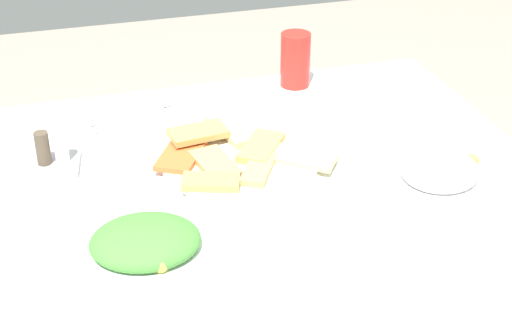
% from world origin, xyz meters
% --- Properties ---
extents(dining_table, '(1.02, 0.90, 0.75)m').
position_xyz_m(dining_table, '(0.00, 0.00, 0.67)').
color(dining_table, white).
rests_on(dining_table, ground_plane).
extents(pide_platter, '(0.34, 0.32, 0.04)m').
position_xyz_m(pide_platter, '(0.03, -0.08, 0.76)').
color(pide_platter, white).
rests_on(pide_platter, dining_table).
extents(salad_plate_greens, '(0.24, 0.24, 0.05)m').
position_xyz_m(salad_plate_greens, '(0.24, 0.15, 0.77)').
color(salad_plate_greens, white).
rests_on(salad_plate_greens, dining_table).
extents(salad_plate_rice, '(0.21, 0.21, 0.05)m').
position_xyz_m(salad_plate_rice, '(-0.29, 0.09, 0.77)').
color(salad_plate_rice, white).
rests_on(salad_plate_rice, dining_table).
extents(soda_can, '(0.09, 0.09, 0.12)m').
position_xyz_m(soda_can, '(-0.18, -0.38, 0.81)').
color(soda_can, red).
rests_on(soda_can, dining_table).
extents(paper_napkin, '(0.17, 0.17, 0.00)m').
position_xyz_m(paper_napkin, '(0.19, -0.32, 0.75)').
color(paper_napkin, white).
rests_on(paper_napkin, dining_table).
extents(fork, '(0.19, 0.07, 0.00)m').
position_xyz_m(fork, '(0.19, -0.34, 0.76)').
color(fork, silver).
rests_on(fork, paper_napkin).
extents(spoon, '(0.16, 0.06, 0.00)m').
position_xyz_m(spoon, '(0.19, -0.30, 0.76)').
color(spoon, silver).
rests_on(spoon, paper_napkin).
extents(condiment_caddy, '(0.10, 0.10, 0.08)m').
position_xyz_m(condiment_caddy, '(0.36, -0.16, 0.78)').
color(condiment_caddy, '#B2B2B7').
rests_on(condiment_caddy, dining_table).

